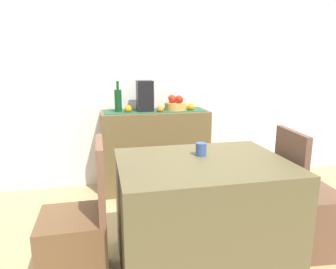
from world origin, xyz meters
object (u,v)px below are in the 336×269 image
Objects in this scene: coffee_maker at (145,96)px; chair_near_window at (77,243)px; chair_by_corner at (307,216)px; wine_bottle at (118,100)px; coffee_cup at (201,149)px; dining_table at (202,214)px; sideboard_console at (155,150)px; fruit_bowl at (176,106)px.

chair_near_window is (-0.63, -1.39, -0.74)m from coffee_maker.
wine_bottle is at bearing 131.81° from chair_by_corner.
chair_by_corner is at bearing -8.00° from coffee_cup.
chair_by_corner is at bearing -48.19° from wine_bottle.
coffee_cup is 0.10× the size of chair_near_window.
dining_table is 1.19× the size of chair_by_corner.
chair_near_window is at bearing -114.58° from coffee_maker.
sideboard_console is at bearing 92.63° from dining_table.
sideboard_console is 1.23× the size of chair_by_corner.
sideboard_console is 3.53× the size of wine_bottle.
wine_bottle is at bearing 180.00° from fruit_bowl.
sideboard_console is 1.64m from chair_by_corner.
coffee_maker is at bearing 96.83° from dining_table.
sideboard_console is 1.03× the size of dining_table.
fruit_bowl is 0.22× the size of dining_table.
wine_bottle reaches higher than sideboard_console.
coffee_cup reaches higher than dining_table.
fruit_bowl is at bearing 83.38° from dining_table.
chair_near_window is at bearing -104.62° from wine_bottle.
coffee_maker reaches higher than sideboard_console.
fruit_bowl is 1.29m from coffee_cup.
dining_table is (0.44, -1.39, -0.60)m from wine_bottle.
coffee_cup is at bearing -86.11° from sideboard_console.
dining_table is 0.43m from coffee_cup.
coffee_maker is 3.64× the size of coffee_cup.
fruit_bowl reaches higher than chair_by_corner.
fruit_bowl is 0.26× the size of chair_by_corner.
dining_table is at bearing -179.89° from chair_by_corner.
wine_bottle is at bearing 180.00° from sideboard_console.
chair_near_window is (-0.74, -1.39, -0.16)m from sideboard_console.
fruit_bowl is 1.49m from dining_table.
dining_table is at bearing -0.01° from chair_near_window.
coffee_cup is (-0.14, -1.27, -0.11)m from fruit_bowl.
coffee_maker is at bearing 180.00° from fruit_bowl.
chair_by_corner is (0.86, -1.38, -0.16)m from sideboard_console.
dining_table is (0.06, -1.39, -0.06)m from sideboard_console.
chair_by_corner is at bearing -58.04° from sideboard_console.
chair_by_corner reaches higher than coffee_cup.
coffee_maker is 0.29× the size of dining_table.
coffee_cup is (0.09, -1.27, 0.36)m from sideboard_console.
coffee_cup is at bearing -96.17° from fruit_bowl.
dining_table is 0.81m from chair_by_corner.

